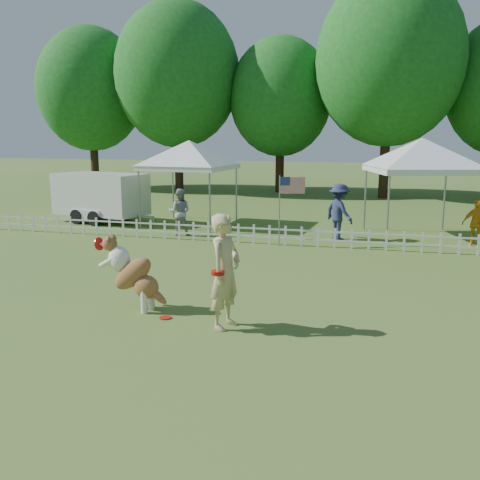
{
  "coord_description": "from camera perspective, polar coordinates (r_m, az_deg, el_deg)",
  "views": [
    {
      "loc": [
        3.17,
        -8.93,
        3.32
      ],
      "look_at": [
        0.17,
        2.0,
        1.1
      ],
      "focal_mm": 40.0,
      "sensor_mm": 36.0,
      "label": 1
    }
  ],
  "objects": [
    {
      "name": "ground",
      "position": [
        10.04,
        -4.01,
        -8.26
      ],
      "size": [
        120.0,
        120.0,
        0.0
      ],
      "primitive_type": "plane",
      "color": "#37581B",
      "rests_on": "ground"
    },
    {
      "name": "picket_fence",
      "position": [
        16.52,
        4.01,
        0.52
      ],
      "size": [
        22.0,
        0.08,
        0.6
      ],
      "primitive_type": null,
      "color": "silver",
      "rests_on": "ground"
    },
    {
      "name": "handler",
      "position": [
        9.25,
        -1.59,
        -3.39
      ],
      "size": [
        0.64,
        0.83,
        2.02
      ],
      "primitive_type": "imported",
      "rotation": [
        0.0,
        0.0,
        1.34
      ],
      "color": "tan",
      "rests_on": "ground"
    },
    {
      "name": "dog",
      "position": [
        10.48,
        -11.28,
        -3.56
      ],
      "size": [
        1.42,
        0.64,
        1.42
      ],
      "primitive_type": null,
      "rotation": [
        0.0,
        0.0,
        -0.13
      ],
      "color": "brown",
      "rests_on": "ground"
    },
    {
      "name": "frisbee_on_turf",
      "position": [
        10.07,
        -7.97,
        -8.21
      ],
      "size": [
        0.23,
        0.23,
        0.02
      ],
      "primitive_type": "cylinder",
      "rotation": [
        0.0,
        0.0,
        0.0
      ],
      "color": "red",
      "rests_on": "ground"
    },
    {
      "name": "canopy_tent_left",
      "position": [
        20.2,
        -5.39,
        5.98
      ],
      "size": [
        3.17,
        3.17,
        3.08
      ],
      "primitive_type": null,
      "rotation": [
        0.0,
        0.0,
        -0.07
      ],
      "color": "white",
      "rests_on": "ground"
    },
    {
      "name": "canopy_tent_right",
      "position": [
        18.51,
        18.59,
        5.14
      ],
      "size": [
        3.81,
        3.81,
        3.18
      ],
      "primitive_type": null,
      "rotation": [
        0.0,
        0.0,
        0.28
      ],
      "color": "white",
      "rests_on": "ground"
    },
    {
      "name": "cargo_trailer",
      "position": [
        21.56,
        -14.62,
        4.44
      ],
      "size": [
        4.68,
        2.8,
        1.92
      ],
      "primitive_type": null,
      "rotation": [
        0.0,
        0.0,
        -0.21
      ],
      "color": "silver",
      "rests_on": "ground"
    },
    {
      "name": "flag_pole",
      "position": [
        16.23,
        4.22,
        3.1
      ],
      "size": [
        0.8,
        0.36,
        2.15
      ],
      "primitive_type": null,
      "rotation": [
        0.0,
        0.0,
        0.35
      ],
      "color": "gray",
      "rests_on": "ground"
    },
    {
      "name": "spectator_a",
      "position": [
        18.14,
        -6.45,
        2.99
      ],
      "size": [
        0.87,
        0.74,
        1.58
      ],
      "primitive_type": "imported",
      "rotation": [
        0.0,
        0.0,
        3.34
      ],
      "color": "gray",
      "rests_on": "ground"
    },
    {
      "name": "spectator_b",
      "position": [
        17.57,
        10.54,
        2.99
      ],
      "size": [
        1.3,
        1.3,
        1.81
      ],
      "primitive_type": "imported",
      "rotation": [
        0.0,
        0.0,
        2.34
      ],
      "color": "#242A4E",
      "rests_on": "ground"
    },
    {
      "name": "spectator_c",
      "position": [
        17.55,
        23.97,
        1.62
      ],
      "size": [
        0.86,
        0.38,
        1.45
      ],
      "primitive_type": "imported",
      "rotation": [
        0.0,
        0.0,
        3.17
      ],
      "color": "orange",
      "rests_on": "ground"
    },
    {
      "name": "tree_far_left",
      "position": [
        35.94,
        -15.56,
        14.16
      ],
      "size": [
        6.6,
        6.6,
        11.0
      ],
      "primitive_type": null,
      "color": "#17531A",
      "rests_on": "ground"
    },
    {
      "name": "tree_left",
      "position": [
        32.88,
        -6.7,
        15.68
      ],
      "size": [
        7.4,
        7.4,
        12.0
      ],
      "primitive_type": null,
      "color": "#17531A",
      "rests_on": "ground"
    },
    {
      "name": "tree_center_left",
      "position": [
        32.07,
        4.34,
        13.87
      ],
      "size": [
        6.0,
        6.0,
        9.8
      ],
      "primitive_type": null,
      "color": "#17531A",
      "rests_on": "ground"
    },
    {
      "name": "tree_center_right",
      "position": [
        30.08,
        15.58,
        16.37
      ],
      "size": [
        7.6,
        7.6,
        12.6
      ],
      "primitive_type": null,
      "color": "#17531A",
      "rests_on": "ground"
    }
  ]
}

